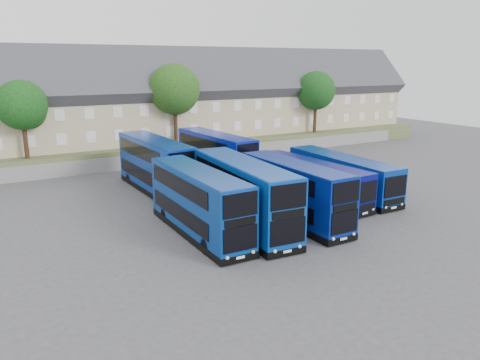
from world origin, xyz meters
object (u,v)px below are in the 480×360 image
object	(u,v)px
dd_front_mid	(243,196)
tree_far	(318,86)
dd_front_left	(199,204)
tree_west	(23,107)
coach_east_a	(311,181)
tree_east	(316,92)
tree_mid	(175,91)

from	to	relation	value
dd_front_mid	tree_far	world-z (taller)	tree_far
dd_front_left	tree_west	world-z (taller)	tree_west
coach_east_a	tree_east	size ratio (longest dim) A/B	1.48
coach_east_a	tree_far	bearing A→B (deg)	46.27
coach_east_a	tree_east	world-z (taller)	tree_east
tree_far	tree_east	bearing A→B (deg)	-130.60
tree_west	tree_east	bearing A→B (deg)	0.00
dd_front_mid	tree_far	bearing A→B (deg)	48.32
tree_mid	tree_east	size ratio (longest dim) A/B	1.12
tree_west	tree_far	world-z (taller)	tree_far
tree_east	tree_mid	bearing A→B (deg)	178.57
dd_front_left	tree_east	size ratio (longest dim) A/B	1.35
dd_front_mid	tree_west	world-z (taller)	tree_west
dd_front_left	dd_front_mid	xyz separation A→B (m)	(3.24, -0.28, 0.14)
tree_east	dd_front_mid	bearing A→B (deg)	-137.03
dd_front_left	tree_east	distance (m)	36.69
dd_front_left	tree_west	bearing A→B (deg)	109.01
tree_mid	tree_east	xyz separation A→B (m)	(20.00, -0.50, -0.68)
coach_east_a	tree_mid	distance (m)	21.89
tree_west	dd_front_mid	bearing A→B (deg)	-64.49
dd_front_mid	tree_east	world-z (taller)	tree_east
tree_east	tree_far	size ratio (longest dim) A/B	0.94
dd_front_mid	coach_east_a	bearing A→B (deg)	24.24
coach_east_a	tree_west	size ratio (longest dim) A/B	1.57
tree_mid	dd_front_left	bearing A→B (deg)	-109.20
dd_front_left	tree_mid	bearing A→B (deg)	70.94
tree_west	tree_mid	bearing A→B (deg)	1.79
coach_east_a	tree_east	xyz separation A→B (m)	(16.55, 20.12, 5.80)
tree_mid	tree_east	distance (m)	20.02
coach_east_a	tree_mid	size ratio (longest dim) A/B	1.31
tree_mid	dd_front_mid	bearing A→B (deg)	-101.73
tree_east	tree_far	distance (m)	9.23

